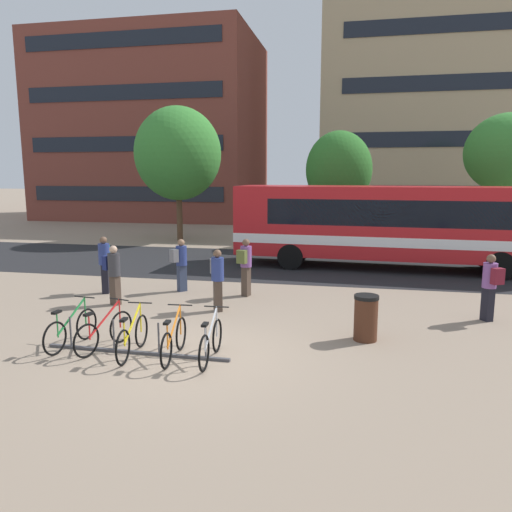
{
  "coord_description": "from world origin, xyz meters",
  "views": [
    {
      "loc": [
        3.06,
        -9.07,
        3.67
      ],
      "look_at": [
        0.29,
        4.63,
        1.32
      ],
      "focal_mm": 34.29,
      "sensor_mm": 36.0,
      "label": 1
    }
  ],
  "objects_px": {
    "commuter_teal_pack_2": "(105,260)",
    "street_tree_0": "(339,170)",
    "parked_bicycle_yellow_2": "(133,337)",
    "parked_bicycle_green_0": "(71,330)",
    "parked_bicycle_silver_4": "(211,342)",
    "commuter_grey_pack_5": "(217,276)",
    "commuter_grey_pack_0": "(181,262)",
    "street_tree_1": "(507,153)",
    "city_bus": "(389,223)",
    "parked_bicycle_orange_3": "(174,340)",
    "commuter_maroon_pack_4": "(490,283)",
    "trash_bin": "(366,318)",
    "commuter_navy_pack_1": "(113,271)",
    "street_tree_2": "(178,154)",
    "commuter_olive_pack_3": "(245,263)",
    "parked_bicycle_red_1": "(104,332)"
  },
  "relations": [
    {
      "from": "commuter_teal_pack_2",
      "to": "street_tree_0",
      "type": "relative_size",
      "value": 0.3
    },
    {
      "from": "parked_bicycle_yellow_2",
      "to": "parked_bicycle_green_0",
      "type": "bearing_deg",
      "value": 77.74
    },
    {
      "from": "parked_bicycle_silver_4",
      "to": "commuter_grey_pack_5",
      "type": "relative_size",
      "value": 1.02
    },
    {
      "from": "commuter_grey_pack_0",
      "to": "street_tree_1",
      "type": "height_order",
      "value": "street_tree_1"
    },
    {
      "from": "city_bus",
      "to": "commuter_grey_pack_0",
      "type": "distance_m",
      "value": 8.47
    },
    {
      "from": "street_tree_0",
      "to": "street_tree_1",
      "type": "bearing_deg",
      "value": 7.3
    },
    {
      "from": "commuter_grey_pack_0",
      "to": "parked_bicycle_orange_3",
      "type": "bearing_deg",
      "value": -120.95
    },
    {
      "from": "city_bus",
      "to": "commuter_maroon_pack_4",
      "type": "xyz_separation_m",
      "value": [
        2.05,
        -6.68,
        -0.79
      ]
    },
    {
      "from": "commuter_maroon_pack_4",
      "to": "trash_bin",
      "type": "xyz_separation_m",
      "value": [
        -3.06,
        -2.08,
        -0.46
      ]
    },
    {
      "from": "commuter_navy_pack_1",
      "to": "street_tree_2",
      "type": "xyz_separation_m",
      "value": [
        -2.94,
        13.34,
        3.78
      ]
    },
    {
      "from": "street_tree_2",
      "to": "trash_bin",
      "type": "bearing_deg",
      "value": -56.66
    },
    {
      "from": "parked_bicycle_orange_3",
      "to": "commuter_olive_pack_3",
      "type": "bearing_deg",
      "value": -7.4
    },
    {
      "from": "parked_bicycle_yellow_2",
      "to": "trash_bin",
      "type": "xyz_separation_m",
      "value": [
        4.68,
        1.9,
        0.13
      ]
    },
    {
      "from": "street_tree_2",
      "to": "commuter_maroon_pack_4",
      "type": "bearing_deg",
      "value": -45.0
    },
    {
      "from": "parked_bicycle_green_0",
      "to": "parked_bicycle_yellow_2",
      "type": "bearing_deg",
      "value": -91.17
    },
    {
      "from": "street_tree_2",
      "to": "parked_bicycle_red_1",
      "type": "bearing_deg",
      "value": -75.04
    },
    {
      "from": "commuter_maroon_pack_4",
      "to": "street_tree_1",
      "type": "height_order",
      "value": "street_tree_1"
    },
    {
      "from": "parked_bicycle_yellow_2",
      "to": "commuter_olive_pack_3",
      "type": "distance_m",
      "value": 5.42
    },
    {
      "from": "parked_bicycle_red_1",
      "to": "parked_bicycle_silver_4",
      "type": "relative_size",
      "value": 0.97
    },
    {
      "from": "street_tree_1",
      "to": "commuter_olive_pack_3",
      "type": "bearing_deg",
      "value": -129.85
    },
    {
      "from": "street_tree_0",
      "to": "parked_bicycle_silver_4",
      "type": "bearing_deg",
      "value": -96.24
    },
    {
      "from": "trash_bin",
      "to": "commuter_teal_pack_2",
      "type": "bearing_deg",
      "value": 159.86
    },
    {
      "from": "parked_bicycle_green_0",
      "to": "commuter_grey_pack_5",
      "type": "relative_size",
      "value": 1.02
    },
    {
      "from": "commuter_teal_pack_2",
      "to": "commuter_maroon_pack_4",
      "type": "height_order",
      "value": "commuter_teal_pack_2"
    },
    {
      "from": "street_tree_2",
      "to": "commuter_grey_pack_5",
      "type": "bearing_deg",
      "value": -65.87
    },
    {
      "from": "commuter_navy_pack_1",
      "to": "commuter_teal_pack_2",
      "type": "xyz_separation_m",
      "value": [
        -0.93,
        1.21,
        0.05
      ]
    },
    {
      "from": "commuter_olive_pack_3",
      "to": "street_tree_0",
      "type": "relative_size",
      "value": 0.3
    },
    {
      "from": "city_bus",
      "to": "trash_bin",
      "type": "height_order",
      "value": "city_bus"
    },
    {
      "from": "commuter_grey_pack_5",
      "to": "street_tree_2",
      "type": "bearing_deg",
      "value": 176.68
    },
    {
      "from": "parked_bicycle_green_0",
      "to": "city_bus",
      "type": "bearing_deg",
      "value": -27.79
    },
    {
      "from": "parked_bicycle_red_1",
      "to": "commuter_teal_pack_2",
      "type": "height_order",
      "value": "commuter_teal_pack_2"
    },
    {
      "from": "parked_bicycle_silver_4",
      "to": "city_bus",
      "type": "bearing_deg",
      "value": -22.68
    },
    {
      "from": "parked_bicycle_green_0",
      "to": "street_tree_0",
      "type": "distance_m",
      "value": 17.66
    },
    {
      "from": "parked_bicycle_yellow_2",
      "to": "street_tree_2",
      "type": "xyz_separation_m",
      "value": [
        -5.2,
        16.92,
        4.37
      ]
    },
    {
      "from": "city_bus",
      "to": "commuter_teal_pack_2",
      "type": "height_order",
      "value": "city_bus"
    },
    {
      "from": "city_bus",
      "to": "street_tree_1",
      "type": "height_order",
      "value": "street_tree_1"
    },
    {
      "from": "parked_bicycle_silver_4",
      "to": "trash_bin",
      "type": "height_order",
      "value": "trash_bin"
    },
    {
      "from": "parked_bicycle_green_0",
      "to": "street_tree_0",
      "type": "xyz_separation_m",
      "value": [
        5.0,
        16.57,
        3.49
      ]
    },
    {
      "from": "commuter_teal_pack_2",
      "to": "commuter_olive_pack_3",
      "type": "bearing_deg",
      "value": 75.27
    },
    {
      "from": "city_bus",
      "to": "commuter_navy_pack_1",
      "type": "bearing_deg",
      "value": 44.72
    },
    {
      "from": "parked_bicycle_red_1",
      "to": "commuter_olive_pack_3",
      "type": "height_order",
      "value": "commuter_olive_pack_3"
    },
    {
      "from": "commuter_teal_pack_2",
      "to": "commuter_grey_pack_5",
      "type": "height_order",
      "value": "commuter_teal_pack_2"
    },
    {
      "from": "parked_bicycle_yellow_2",
      "to": "parked_bicycle_orange_3",
      "type": "bearing_deg",
      "value": -94.2
    },
    {
      "from": "parked_bicycle_yellow_2",
      "to": "street_tree_1",
      "type": "xyz_separation_m",
      "value": [
        11.68,
        17.83,
        4.31
      ]
    },
    {
      "from": "parked_bicycle_orange_3",
      "to": "trash_bin",
      "type": "distance_m",
      "value": 4.24
    },
    {
      "from": "trash_bin",
      "to": "commuter_grey_pack_5",
      "type": "bearing_deg",
      "value": 157.19
    },
    {
      "from": "parked_bicycle_green_0",
      "to": "commuter_olive_pack_3",
      "type": "distance_m",
      "value": 5.75
    },
    {
      "from": "commuter_navy_pack_1",
      "to": "commuter_olive_pack_3",
      "type": "xyz_separation_m",
      "value": [
        3.44,
        1.68,
        0.04
      ]
    },
    {
      "from": "commuter_grey_pack_0",
      "to": "parked_bicycle_green_0",
      "type": "bearing_deg",
      "value": -145.68
    },
    {
      "from": "parked_bicycle_yellow_2",
      "to": "street_tree_2",
      "type": "height_order",
      "value": "street_tree_2"
    }
  ]
}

